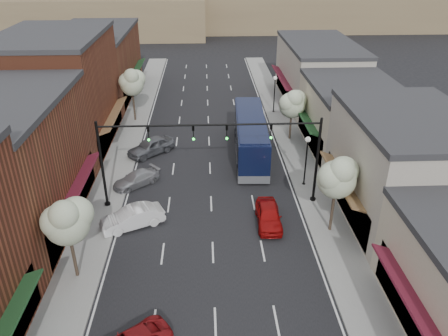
{
  "coord_description": "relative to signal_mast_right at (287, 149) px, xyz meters",
  "views": [
    {
      "loc": [
        -0.29,
        -20.92,
        18.24
      ],
      "look_at": [
        1.08,
        9.76,
        2.2
      ],
      "focal_mm": 35.0,
      "sensor_mm": 36.0,
      "label": 1
    }
  ],
  "objects": [
    {
      "name": "ground",
      "position": [
        -5.62,
        -8.0,
        -4.62
      ],
      "size": [
        160.0,
        160.0,
        0.0
      ],
      "primitive_type": "plane",
      "color": "black",
      "rests_on": "ground"
    },
    {
      "name": "bldg_right_far",
      "position": [
        8.09,
        24.0,
        -0.96
      ],
      "size": [
        9.14,
        16.1,
        7.4
      ],
      "color": "#ACA494",
      "rests_on": "ground"
    },
    {
      "name": "hill_near",
      "position": [
        -30.62,
        70.0,
        -0.62
      ],
      "size": [
        50.0,
        20.0,
        8.0
      ],
      "primitive_type": "cube",
      "color": "#7A6647",
      "rests_on": "ground"
    },
    {
      "name": "bldg_left_midnear",
      "position": [
        -19.85,
        -2.0,
        0.03
      ],
      "size": [
        10.14,
        14.1,
        9.4
      ],
      "color": "brown",
      "rests_on": "ground"
    },
    {
      "name": "bldg_right_midfar",
      "position": [
        8.08,
        10.0,
        -1.46
      ],
      "size": [
        9.14,
        12.1,
        6.4
      ],
      "color": "beige",
      "rests_on": "ground"
    },
    {
      "name": "signal_mast_right",
      "position": [
        0.0,
        0.0,
        0.0
      ],
      "size": [
        8.22,
        0.46,
        7.0
      ],
      "color": "black",
      "rests_on": "ground"
    },
    {
      "name": "tree_right_far",
      "position": [
        2.73,
        11.95,
        -0.63
      ],
      "size": [
        2.85,
        2.65,
        5.43
      ],
      "color": "#47382B",
      "rests_on": "ground"
    },
    {
      "name": "sidewalk_right",
      "position": [
        2.78,
        10.5,
        -4.55
      ],
      "size": [
        2.8,
        73.0,
        0.15
      ],
      "primitive_type": "cube",
      "color": "gray",
      "rests_on": "ground"
    },
    {
      "name": "curb_right",
      "position": [
        1.38,
        10.5,
        -4.55
      ],
      "size": [
        0.25,
        73.0,
        0.17
      ],
      "primitive_type": "cube",
      "color": "gray",
      "rests_on": "ground"
    },
    {
      "name": "parked_car_c",
      "position": [
        -11.82,
        3.18,
        -4.03
      ],
      "size": [
        4.2,
        3.89,
        1.18
      ],
      "primitive_type": "imported",
      "rotation": [
        0.0,
        0.0,
        -0.88
      ],
      "color": "#A0A1A6",
      "rests_on": "ground"
    },
    {
      "name": "bldg_right_midnear",
      "position": [
        8.1,
        -2.0,
        -0.72
      ],
      "size": [
        9.14,
        12.1,
        7.9
      ],
      "color": "#ACA494",
      "rests_on": "ground"
    },
    {
      "name": "red_hatchback",
      "position": [
        -1.54,
        -2.89,
        -3.89
      ],
      "size": [
        1.82,
        4.32,
        1.46
      ],
      "primitive_type": "imported",
      "rotation": [
        0.0,
        0.0,
        -0.02
      ],
      "color": "#9C0B0B",
      "rests_on": "ground"
    },
    {
      "name": "bldg_left_far",
      "position": [
        -19.84,
        28.0,
        -0.46
      ],
      "size": [
        10.14,
        18.1,
        8.4
      ],
      "color": "brown",
      "rests_on": "ground"
    },
    {
      "name": "sidewalk_left",
      "position": [
        -14.02,
        10.5,
        -4.55
      ],
      "size": [
        2.8,
        73.0,
        0.15
      ],
      "primitive_type": "cube",
      "color": "gray",
      "rests_on": "ground"
    },
    {
      "name": "coach_bus",
      "position": [
        -1.74,
        8.74,
        -2.67
      ],
      "size": [
        3.21,
        12.4,
        3.76
      ],
      "rotation": [
        0.0,
        0.0,
        -0.04
      ],
      "color": "black",
      "rests_on": "ground"
    },
    {
      "name": "parked_car_d",
      "position": [
        -11.2,
        9.21,
        -3.81
      ],
      "size": [
        4.79,
        4.6,
        1.62
      ],
      "primitive_type": "imported",
      "rotation": [
        0.0,
        0.0,
        -0.83
      ],
      "color": "slate",
      "rests_on": "ground"
    },
    {
      "name": "tree_right_near",
      "position": [
        2.73,
        -4.05,
        -0.17
      ],
      "size": [
        2.85,
        2.65,
        5.95
      ],
      "color": "#47382B",
      "rests_on": "ground"
    },
    {
      "name": "tree_left_near",
      "position": [
        -13.87,
        -8.05,
        -0.4
      ],
      "size": [
        2.85,
        2.65,
        5.69
      ],
      "color": "#47382B",
      "rests_on": "ground"
    },
    {
      "name": "lamp_post_far",
      "position": [
        2.18,
        20.0,
        -1.62
      ],
      "size": [
        0.44,
        0.44,
        4.44
      ],
      "color": "black",
      "rests_on": "ground"
    },
    {
      "name": "signal_mast_left",
      "position": [
        -11.24,
        0.0,
        0.0
      ],
      "size": [
        8.22,
        0.46,
        7.0
      ],
      "color": "black",
      "rests_on": "ground"
    },
    {
      "name": "tree_left_far",
      "position": [
        -13.87,
        17.95,
        -0.02
      ],
      "size": [
        2.85,
        2.65,
        6.13
      ],
      "color": "#47382B",
      "rests_on": "ground"
    },
    {
      "name": "bldg_left_midfar",
      "position": [
        -19.86,
        12.0,
        0.78
      ],
      "size": [
        10.14,
        14.1,
        10.9
      ],
      "color": "brown",
      "rests_on": "ground"
    },
    {
      "name": "curb_left",
      "position": [
        -12.62,
        10.5,
        -4.55
      ],
      "size": [
        0.25,
        73.0,
        0.17
      ],
      "primitive_type": "cube",
      "color": "gray",
      "rests_on": "ground"
    },
    {
      "name": "parked_car_b",
      "position": [
        -11.27,
        -2.79,
        -3.88
      ],
      "size": [
        4.73,
        3.31,
        1.48
      ],
      "primitive_type": "imported",
      "rotation": [
        0.0,
        0.0,
        -1.14
      ],
      "color": "white",
      "rests_on": "ground"
    },
    {
      "name": "lamp_post_near",
      "position": [
        2.18,
        2.5,
        -1.62
      ],
      "size": [
        0.44,
        0.44,
        4.44
      ],
      "color": "black",
      "rests_on": "ground"
    }
  ]
}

